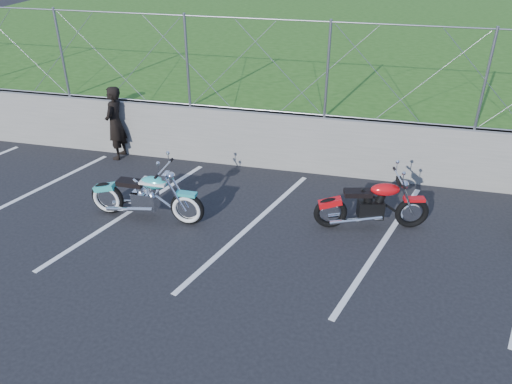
# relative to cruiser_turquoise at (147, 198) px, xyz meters

# --- Properties ---
(ground) EXTENTS (90.00, 90.00, 0.00)m
(ground) POSITION_rel_cruiser_turquoise_xyz_m (1.94, -0.82, -0.45)
(ground) COLOR black
(ground) RESTS_ON ground
(retaining_wall) EXTENTS (30.00, 0.22, 1.30)m
(retaining_wall) POSITION_rel_cruiser_turquoise_xyz_m (1.94, 2.68, 0.20)
(retaining_wall) COLOR slate
(retaining_wall) RESTS_ON ground
(grass_field) EXTENTS (30.00, 20.00, 1.30)m
(grass_field) POSITION_rel_cruiser_turquoise_xyz_m (1.94, 12.68, 0.20)
(grass_field) COLOR #265216
(grass_field) RESTS_ON ground
(chain_link_fence) EXTENTS (28.00, 0.03, 2.00)m
(chain_link_fence) POSITION_rel_cruiser_turquoise_xyz_m (1.94, 2.68, 1.85)
(chain_link_fence) COLOR gray
(chain_link_fence) RESTS_ON retaining_wall
(parking_lines) EXTENTS (18.29, 4.31, 0.01)m
(parking_lines) POSITION_rel_cruiser_turquoise_xyz_m (3.14, 0.18, -0.45)
(parking_lines) COLOR silver
(parking_lines) RESTS_ON ground
(cruiser_turquoise) EXTENTS (2.28, 0.72, 1.13)m
(cruiser_turquoise) POSITION_rel_cruiser_turquoise_xyz_m (0.00, 0.00, 0.00)
(cruiser_turquoise) COLOR black
(cruiser_turquoise) RESTS_ON ground
(naked_orange) EXTENTS (2.07, 0.74, 1.05)m
(naked_orange) POSITION_rel_cruiser_turquoise_xyz_m (4.11, 0.66, -0.01)
(naked_orange) COLOR black
(naked_orange) RESTS_ON ground
(person_standing) EXTENTS (0.43, 0.64, 1.72)m
(person_standing) POSITION_rel_cruiser_turquoise_xyz_m (-1.81, 2.38, 0.41)
(person_standing) COLOR black
(person_standing) RESTS_ON ground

